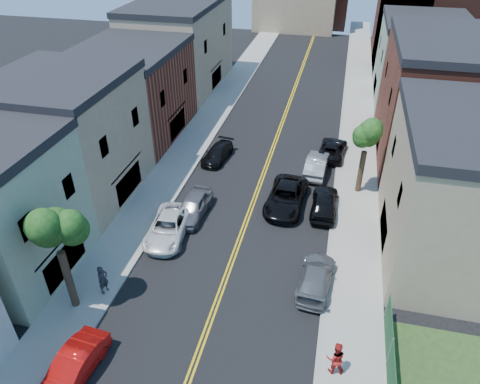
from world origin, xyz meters
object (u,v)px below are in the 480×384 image
Objects in this scene: grey_car_left at (193,206)px; black_car_right at (325,202)px; grey_car_right at (316,277)px; black_car_left at (218,153)px; black_suv_lane at (286,197)px; silver_car_right at (317,165)px; pedestrian_right at (336,358)px; white_pickup at (168,227)px; red_sedan at (73,368)px; dark_car_right_far at (332,149)px; pedestrian_left at (103,279)px.

black_car_right reaches higher than grey_car_left.
grey_car_left is at bearing -23.90° from grey_car_right.
grey_car_right is at bearing 90.39° from black_car_right.
black_car_right is at bearing -23.01° from black_car_left.
grey_car_right is 8.50m from black_suv_lane.
pedestrian_right is (2.55, -19.25, 0.35)m from silver_car_right.
white_pickup is at bearing 52.90° from silver_car_right.
red_sedan is 11.43m from white_pickup.
pedestrian_left reaches higher than dark_car_right_far.
pedestrian_right is (11.85, -8.26, 0.39)m from white_pickup.
dark_car_right_far is (1.14, 3.37, -0.11)m from silver_car_right.
pedestrian_left is at bearing -125.96° from black_suv_lane.
red_sedan is 12.81m from pedestrian_right.
grey_car_left is 10.82m from grey_car_right.
silver_car_right is 5.81m from black_suv_lane.
silver_car_right is (8.89, -0.27, 0.15)m from black_car_left.
black_suv_lane is 3.07× the size of pedestrian_left.
silver_car_right is 19.42m from pedestrian_right.
pedestrian_right is (1.41, -22.62, 0.45)m from dark_car_right_far.
black_car_right is 13.75m from pedestrian_right.
pedestrian_right is at bearing -52.20° from black_car_left.
red_sedan is 14.17m from grey_car_right.
pedestrian_right is at bearing -39.87° from white_pickup.
silver_car_right is 0.97× the size of dark_car_right_far.
dark_car_right_far is at bearing 71.78° from red_sedan.
silver_car_right is (9.30, 10.99, 0.05)m from white_pickup.
grey_car_left is 9.05m from pedestrian_left.
grey_car_right is at bearing 97.99° from silver_car_right.
red_sedan is 0.76× the size of black_suv_lane.
white_pickup is 2.82× the size of pedestrian_left.
grey_car_right is (10.03, -13.74, 0.06)m from black_car_left.
black_suv_lane reaches higher than grey_car_left.
dark_car_right_far is 2.50× the size of pedestrian_right.
black_suv_lane is 2.96× the size of pedestrian_right.
black_car_left is 17.02m from grey_car_right.
pedestrian_right is at bearing -42.43° from grey_car_left.
dark_car_right_far is at bearing 74.36° from black_suv_lane.
white_pickup is at bearing 27.43° from black_car_right.
black_suv_lane is (-1.84, -5.52, 0.02)m from silver_car_right.
black_car_right is 0.82× the size of black_suv_lane.
grey_car_left reaches higher than black_car_left.
white_pickup is 1.09× the size of dark_car_right_far.
white_pickup is 10.73m from grey_car_right.
pedestrian_left reaches higher than red_sedan.
white_pickup is 0.92× the size of black_suv_lane.
grey_car_right is (9.52, -5.16, -0.11)m from grey_car_left.
black_car_left is (0.97, 22.68, -0.09)m from red_sedan.
red_sedan is at bearing 43.64° from grey_car_right.
silver_car_right is at bearing -14.12° from pedestrian_left.
grey_car_left is at bearing 16.01° from black_car_right.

